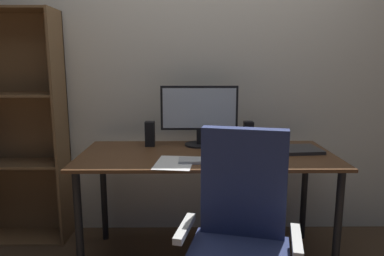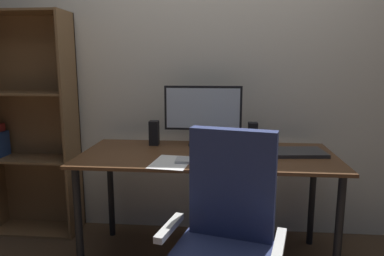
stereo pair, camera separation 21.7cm
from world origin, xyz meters
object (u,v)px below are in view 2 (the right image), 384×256
Objects in this scene: keyboard at (201,161)px; bookshelf at (30,127)px; coffee_mug at (214,147)px; office_chair at (224,255)px; laptop at (298,152)px; desk at (207,166)px; speaker_left at (154,133)px; speaker_right at (253,135)px; mouse at (244,161)px; monitor at (203,112)px.

keyboard is 1.46m from bookshelf.
keyboard is 0.21m from coffee_mug.
bookshelf is at bearing 157.90° from office_chair.
desk is at bearing 179.02° from laptop.
desk is at bearing 112.75° from office_chair.
speaker_left is 0.68m from speaker_right.
speaker_right is (0.26, 0.21, 0.04)m from coffee_mug.
keyboard is 3.02× the size of mouse.
laptop is (0.60, 0.25, 0.00)m from keyboard.
mouse is 0.06× the size of bookshelf.
speaker_left is at bearing 131.33° from keyboard.
monitor is 3.10× the size of speaker_left.
speaker_right is 0.17× the size of office_chair.
desk is 0.22m from keyboard.
speaker_right is at bearing 80.22° from mouse.
mouse is at bearing -150.56° from laptop.
speaker_right is at bearing 34.84° from desk.
mouse reaches higher than laptop.
laptop is (0.53, 0.05, -0.04)m from coffee_mug.
laptop is at bearing -30.77° from speaker_right.
mouse is 0.43m from laptop.
office_chair is at bearing -61.76° from speaker_left.
mouse is at bearing 91.91° from office_chair.
speaker_right is at bearing 51.99° from keyboard.
monitor reaches higher than keyboard.
desk is 0.40m from speaker_right.
mouse is (0.25, 0.00, 0.01)m from keyboard.
desk is 16.67× the size of coffee_mug.
bookshelf is at bearing 165.49° from laptop.
desk is at bearing -14.64° from bookshelf.
office_chair is (0.11, -0.71, -0.20)m from desk.
bookshelf is (-1.33, 0.14, -0.15)m from monitor.
monitor is 0.37m from speaker_right.
office_chair is (-0.18, -0.92, -0.37)m from speaker_right.
keyboard is 1.71× the size of speaker_left.
speaker_right reaches higher than keyboard.
desk is 3.04× the size of monitor.
coffee_mug is 0.57× the size of speaker_left.
laptop is 0.93m from office_chair.
coffee_mug is 0.06× the size of bookshelf.
speaker_left is (-0.34, -0.01, -0.15)m from monitor.
desk is at bearing 82.74° from keyboard.
keyboard is 3.02× the size of coffee_mug.
coffee_mug is (0.08, -0.22, -0.19)m from monitor.
desk is 1.43m from bookshelf.
desk is 0.31m from mouse.
office_chair is (0.16, -0.93, -0.52)m from monitor.
desk is 5.53× the size of keyboard.
coffee_mug is 0.79m from office_chair.
monitor reaches higher than coffee_mug.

